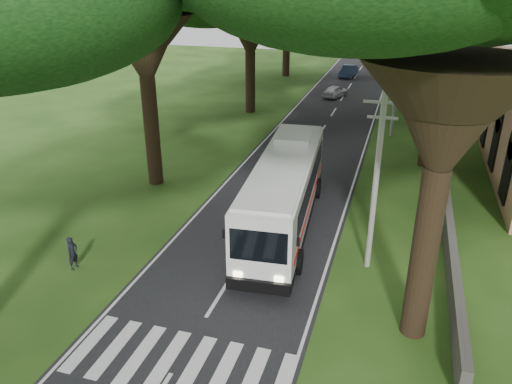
{
  "coord_description": "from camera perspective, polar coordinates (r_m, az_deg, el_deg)",
  "views": [
    {
      "loc": [
        6.27,
        -13.62,
        12.05
      ],
      "look_at": [
        -0.17,
        7.61,
        2.2
      ],
      "focal_mm": 35.0,
      "sensor_mm": 36.0,
      "label": 1
    }
  ],
  "objects": [
    {
      "name": "ground",
      "position": [
        19.24,
        -6.32,
        -15.01
      ],
      "size": [
        140.0,
        140.0,
        0.0
      ],
      "primitive_type": "plane",
      "color": "#224212",
      "rests_on": "ground"
    },
    {
      "name": "distant_car_a",
      "position": [
        53.38,
        9.04,
        11.31
      ],
      "size": [
        2.48,
        3.88,
        1.23
      ],
      "primitive_type": "imported",
      "rotation": [
        0.0,
        0.0,
        2.83
      ],
      "color": "silver",
      "rests_on": "road"
    },
    {
      "name": "road",
      "position": [
        40.94,
        7.36,
        6.64
      ],
      "size": [
        8.0,
        120.0,
        0.04
      ],
      "primitive_type": "cube",
      "color": "black",
      "rests_on": "ground"
    },
    {
      "name": "crosswalk",
      "position": [
        17.88,
        -8.93,
        -18.8
      ],
      "size": [
        8.0,
        3.0,
        0.01
      ],
      "primitive_type": "cube",
      "color": "silver",
      "rests_on": "ground"
    },
    {
      "name": "pole_mid",
      "position": [
        40.41,
        15.79,
        11.83
      ],
      "size": [
        1.6,
        0.24,
        8.0
      ],
      "color": "gray",
      "rests_on": "ground"
    },
    {
      "name": "distant_car_b",
      "position": [
        64.35,
        10.51,
        13.42
      ],
      "size": [
        1.99,
        4.37,
        1.39
      ],
      "primitive_type": "imported",
      "rotation": [
        0.0,
        0.0,
        -0.13
      ],
      "color": "navy",
      "rests_on": "road"
    },
    {
      "name": "pedestrian",
      "position": [
        23.36,
        -20.23,
        -6.57
      ],
      "size": [
        0.41,
        0.59,
        1.54
      ],
      "primitive_type": "imported",
      "rotation": [
        0.0,
        0.0,
        1.5
      ],
      "color": "black",
      "rests_on": "ground"
    },
    {
      "name": "property_wall",
      "position": [
        39.42,
        20.17,
        5.57
      ],
      "size": [
        0.35,
        50.0,
        1.2
      ],
      "primitive_type": "cube",
      "color": "#383533",
      "rests_on": "ground"
    },
    {
      "name": "coach_bus",
      "position": [
        25.0,
        3.27,
        0.19
      ],
      "size": [
        3.72,
        12.73,
        3.7
      ],
      "rotation": [
        0.0,
        0.0,
        0.08
      ],
      "color": "white",
      "rests_on": "ground"
    },
    {
      "name": "pole_near",
      "position": [
        21.16,
        13.56,
        1.41
      ],
      "size": [
        1.6,
        0.24,
        8.0
      ],
      "color": "gray",
      "rests_on": "ground"
    },
    {
      "name": "pole_far",
      "position": [
        60.15,
        16.6,
        15.47
      ],
      "size": [
        1.6,
        0.24,
        8.0
      ],
      "color": "gray",
      "rests_on": "ground"
    },
    {
      "name": "distant_car_c",
      "position": [
        71.84,
        14.46,
        14.16
      ],
      "size": [
        3.39,
        5.31,
        1.43
      ],
      "primitive_type": "imported",
      "rotation": [
        0.0,
        0.0,
        3.45
      ],
      "color": "maroon",
      "rests_on": "road"
    }
  ]
}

